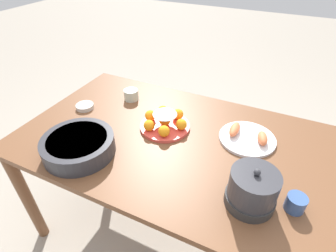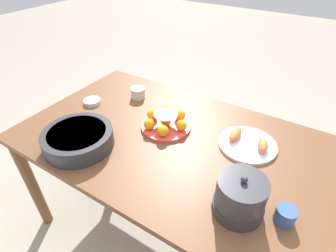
% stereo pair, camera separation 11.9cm
% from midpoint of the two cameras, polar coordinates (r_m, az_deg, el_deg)
% --- Properties ---
extents(ground_plane, '(12.00, 12.00, 0.00)m').
position_cam_midpoint_polar(ground_plane, '(1.81, -1.47, -20.42)').
color(ground_plane, '#9E9384').
extents(dining_table, '(1.47, 0.90, 0.72)m').
position_cam_midpoint_polar(dining_table, '(1.33, -1.89, -5.52)').
color(dining_table, brown).
rests_on(dining_table, ground_plane).
extents(cake_plate, '(0.25, 0.25, 0.09)m').
position_cam_midpoint_polar(cake_plate, '(1.32, -3.31, 0.79)').
color(cake_plate, '#E04C42').
rests_on(cake_plate, dining_table).
extents(serving_bowl, '(0.32, 0.32, 0.08)m').
position_cam_midpoint_polar(serving_bowl, '(1.25, -21.52, -3.95)').
color(serving_bowl, '#2D2D33').
rests_on(serving_bowl, dining_table).
extents(sauce_bowl, '(0.10, 0.10, 0.02)m').
position_cam_midpoint_polar(sauce_bowl, '(1.57, -19.74, 4.01)').
color(sauce_bowl, beige).
rests_on(sauce_bowl, dining_table).
extents(seafood_platter, '(0.27, 0.27, 0.06)m').
position_cam_midpoint_polar(seafood_platter, '(1.29, 14.37, -2.45)').
color(seafood_platter, silver).
rests_on(seafood_platter, dining_table).
extents(cup_near, '(0.08, 0.08, 0.06)m').
position_cam_midpoint_polar(cup_near, '(1.58, -10.18, 6.66)').
color(cup_near, beige).
rests_on(cup_near, dining_table).
extents(cup_far, '(0.07, 0.07, 0.06)m').
position_cam_midpoint_polar(cup_far, '(1.04, 23.07, -15.32)').
color(cup_far, '#38568E').
rests_on(cup_far, dining_table).
extents(warming_pot, '(0.18, 0.18, 0.17)m').
position_cam_midpoint_polar(warming_pot, '(0.98, 14.51, -13.39)').
color(warming_pot, '#2D2D2D').
rests_on(warming_pot, dining_table).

